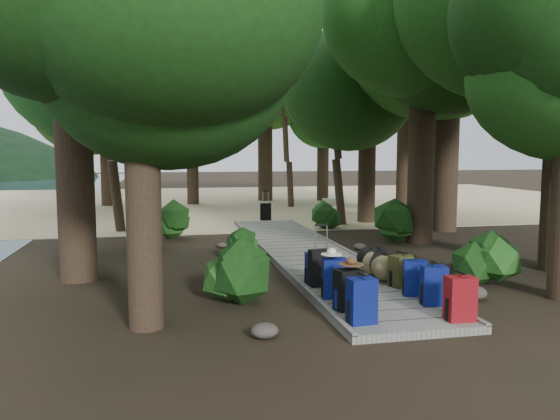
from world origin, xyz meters
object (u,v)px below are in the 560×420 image
object	(u,v)px
backpack_left_c	(335,276)
kayak	(153,213)
backpack_left_d	(317,266)
duffel_right_khaki	(382,266)
lone_suitcase_on_sand	(266,212)
duffel_right_black	(380,262)
suitcase_on_boardwalk	(321,268)
backpack_right_b	(434,283)
backpack_left_a	(362,298)
backpack_left_b	(348,287)
backpack_right_d	(402,269)
backpack_right_a	(460,296)
backpack_right_c	(415,276)
sun_lounger	(334,206)

from	to	relation	value
backpack_left_c	kayak	world-z (taller)	backpack_left_c
backpack_left_c	kayak	size ratio (longest dim) A/B	0.21
kayak	backpack_left_d	bearing A→B (deg)	-62.96
duffel_right_khaki	lone_suitcase_on_sand	world-z (taller)	lone_suitcase_on_sand
duffel_right_black	suitcase_on_boardwalk	world-z (taller)	suitcase_on_boardwalk
backpack_right_b	backpack_left_a	bearing A→B (deg)	-145.26
backpack_right_b	duffel_right_black	distance (m)	2.21
backpack_left_b	backpack_left_c	xyz separation A→B (m)	(0.02, 0.71, 0.01)
backpack_left_b	backpack_left_d	distance (m)	1.74
duffel_right_black	backpack_left_b	bearing A→B (deg)	-107.75
backpack_left_a	backpack_left_c	xyz separation A→B (m)	(0.04, 1.37, 0.01)
backpack_left_c	backpack_right_d	world-z (taller)	backpack_left_c
backpack_left_d	backpack_right_a	distance (m)	2.90
backpack_right_d	kayak	distance (m)	13.01
backpack_right_c	duffel_right_black	size ratio (longest dim) A/B	0.84
backpack_right_c	backpack_left_b	bearing A→B (deg)	-138.40
backpack_left_a	backpack_right_a	world-z (taller)	backpack_left_a
backpack_right_b	lone_suitcase_on_sand	size ratio (longest dim) A/B	1.10
duffel_right_khaki	duffel_right_black	world-z (taller)	duffel_right_black
backpack_left_a	backpack_right_d	bearing A→B (deg)	46.21
backpack_left_b	duffel_right_khaki	xyz separation A→B (m)	(1.33, 1.88, -0.12)
backpack_left_a	backpack_left_c	distance (m)	1.37
suitcase_on_boardwalk	duffel_right_black	bearing A→B (deg)	20.81
lone_suitcase_on_sand	kayak	xyz separation A→B (m)	(-4.05, 1.54, -0.14)
backpack_left_a	backpack_left_c	size ratio (longest dim) A/B	0.99
backpack_left_d	suitcase_on_boardwalk	bearing A→B (deg)	-83.86
backpack_right_b	lone_suitcase_on_sand	bearing A→B (deg)	102.54
duffel_right_black	suitcase_on_boardwalk	bearing A→B (deg)	-138.92
backpack_left_a	lone_suitcase_on_sand	size ratio (longest dim) A/B	1.14
backpack_right_c	duffel_right_khaki	bearing A→B (deg)	110.49
backpack_left_a	backpack_right_c	xyz separation A→B (m)	(1.39, 1.24, -0.03)
backpack_left_c	backpack_right_a	distance (m)	2.04
backpack_right_b	kayak	xyz separation A→B (m)	(-4.51, 13.40, -0.27)
backpack_right_b	duffel_right_black	world-z (taller)	backpack_right_b
backpack_left_d	backpack_right_b	xyz separation A→B (m)	(1.38, -1.76, 0.03)
sun_lounger	lone_suitcase_on_sand	bearing A→B (deg)	-132.00
backpack_left_d	duffel_right_black	world-z (taller)	backpack_left_d
backpack_right_a	backpack_left_a	bearing A→B (deg)	175.17
backpack_left_c	backpack_right_c	size ratio (longest dim) A/B	1.10
kayak	backpack_left_b	bearing A→B (deg)	-64.90
duffel_right_black	lone_suitcase_on_sand	bearing A→B (deg)	107.87
duffel_right_khaki	backpack_left_b	bearing A→B (deg)	-137.69
backpack_left_c	backpack_right_d	bearing A→B (deg)	27.35
backpack_right_d	backpack_left_d	bearing A→B (deg)	138.89
backpack_right_b	duffel_right_black	size ratio (longest dim) A/B	0.88
backpack_right_d	duffel_right_khaki	size ratio (longest dim) A/B	0.92
backpack_right_a	backpack_right_c	bearing A→B (deg)	92.04
suitcase_on_boardwalk	backpack_right_d	bearing A→B (deg)	-18.75
suitcase_on_boardwalk	backpack_left_b	bearing A→B (deg)	-96.16
backpack_left_b	sun_lounger	xyz separation A→B (m)	(4.14, 13.74, -0.17)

